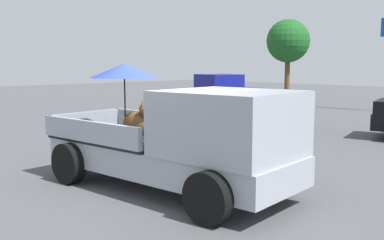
{
  "coord_description": "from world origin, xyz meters",
  "views": [
    {
      "loc": [
        6.15,
        -5.4,
        2.34
      ],
      "look_at": [
        -0.83,
        1.44,
        1.1
      ],
      "focal_mm": 41.76,
      "sensor_mm": 36.0,
      "label": 1
    }
  ],
  "objects": [
    {
      "name": "tree_by_lot",
      "position": [
        -9.97,
        18.89,
        3.72
      ],
      "size": [
        2.72,
        2.72,
        5.11
      ],
      "color": "brown",
      "rests_on": "ground"
    },
    {
      "name": "parked_sedan_near",
      "position": [
        -4.21,
        6.86,
        0.74
      ],
      "size": [
        4.58,
        2.67,
        1.33
      ],
      "rotation": [
        0.0,
        0.0,
        3.36
      ],
      "color": "black",
      "rests_on": "ground"
    },
    {
      "name": "pickup_truck_far",
      "position": [
        -7.97,
        11.04,
        0.87
      ],
      "size": [
        5.08,
        3.0,
        1.8
      ],
      "rotation": [
        0.0,
        0.0,
        2.91
      ],
      "color": "black",
      "rests_on": "ground"
    },
    {
      "name": "ground_plane",
      "position": [
        0.0,
        0.0,
        0.0
      ],
      "size": [
        80.0,
        80.0,
        0.0
      ],
      "primitive_type": "plane",
      "color": "#4C4C4F"
    },
    {
      "name": "pickup_truck_main",
      "position": [
        0.42,
        0.03,
        0.98
      ],
      "size": [
        5.19,
        2.61,
        2.34
      ],
      "rotation": [
        0.0,
        0.0,
        0.09
      ],
      "color": "black",
      "rests_on": "ground"
    }
  ]
}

